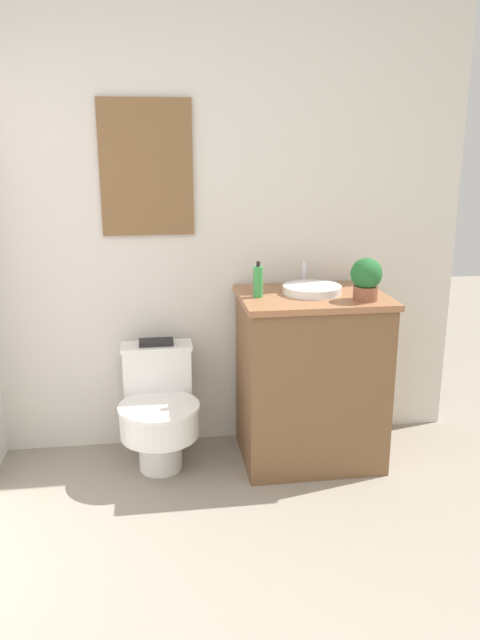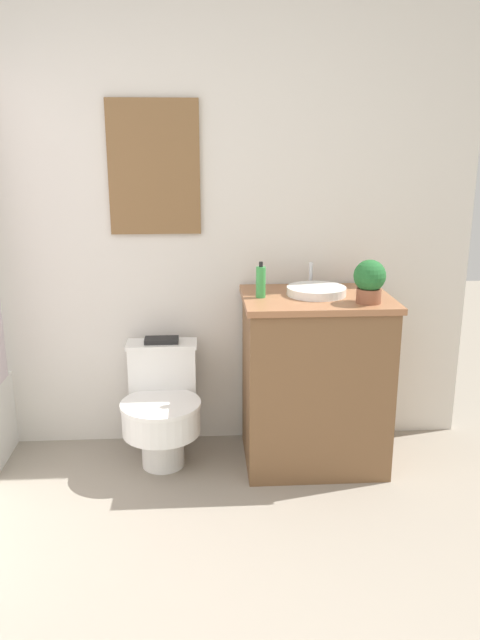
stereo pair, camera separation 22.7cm
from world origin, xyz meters
name	(u,v)px [view 1 (the left image)]	position (x,y,z in m)	size (l,w,h in m)	color
wall_back	(118,212)	(0.00, 2.09, 1.25)	(3.60, 0.07, 2.50)	silver
toilet	(159,409)	(0.17, 1.81, 0.30)	(0.40, 0.51, 0.60)	white
vanity	(310,378)	(0.93, 1.78, 0.44)	(0.72, 0.55, 0.87)	brown
sink	(312,289)	(0.93, 1.80, 0.90)	(0.29, 0.32, 0.13)	white
soap_bottle	(258,281)	(0.66, 1.77, 0.95)	(0.05, 0.05, 0.17)	green
potted_plant	(366,278)	(1.15, 1.63, 0.98)	(0.15, 0.15, 0.20)	brown
book_on_tank	(156,342)	(0.17, 1.94, 0.61)	(0.17, 0.09, 0.02)	black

